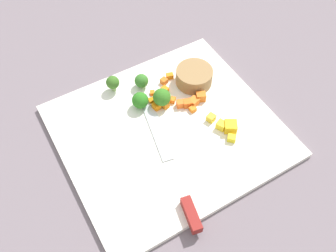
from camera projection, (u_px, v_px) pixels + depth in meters
ground_plane at (168, 133)px, 0.71m from camera, size 4.00×4.00×0.00m
cutting_board at (168, 131)px, 0.71m from camera, size 0.40×0.37×0.01m
prep_bowl at (194, 76)px, 0.76m from camera, size 0.08×0.08×0.03m
chef_knife at (176, 178)px, 0.64m from camera, size 0.08×0.31×0.02m
carrot_dice_0 at (165, 105)px, 0.73m from camera, size 0.01×0.02×0.01m
carrot_dice_1 at (159, 101)px, 0.74m from camera, size 0.01×0.01×0.01m
carrot_dice_2 at (152, 93)px, 0.75m from camera, size 0.01×0.01×0.01m
carrot_dice_3 at (201, 97)px, 0.74m from camera, size 0.02×0.02×0.02m
carrot_dice_4 at (165, 89)px, 0.76m from camera, size 0.01×0.02×0.01m
carrot_dice_5 at (156, 106)px, 0.73m from camera, size 0.02×0.02×0.01m
carrot_dice_6 at (164, 81)px, 0.77m from camera, size 0.02×0.02×0.01m
carrot_dice_7 at (194, 102)px, 0.74m from camera, size 0.02×0.02×0.01m
carrot_dice_8 at (152, 101)px, 0.74m from camera, size 0.01×0.01×0.01m
carrot_dice_9 at (187, 103)px, 0.73m from camera, size 0.02×0.02×0.01m
carrot_dice_10 at (173, 100)px, 0.74m from camera, size 0.02×0.02×0.01m
carrot_dice_11 at (180, 104)px, 0.73m from camera, size 0.02×0.02×0.01m
carrot_dice_12 at (193, 109)px, 0.73m from camera, size 0.01×0.01×0.01m
carrot_dice_13 at (170, 76)px, 0.78m from camera, size 0.02×0.01×0.01m
pepper_dice_0 at (221, 125)px, 0.70m from camera, size 0.02×0.02×0.02m
pepper_dice_1 at (232, 138)px, 0.68m from camera, size 0.02×0.02×0.01m
pepper_dice_2 at (211, 118)px, 0.71m from camera, size 0.02×0.02×0.01m
pepper_dice_3 at (230, 127)px, 0.70m from camera, size 0.03×0.03×0.02m
broccoli_floret_0 at (141, 81)px, 0.75m from camera, size 0.03×0.03×0.03m
broccoli_floret_1 at (113, 83)px, 0.74m from camera, size 0.03×0.03×0.04m
broccoli_floret_2 at (140, 101)px, 0.72m from camera, size 0.03×0.03×0.04m
broccoli_floret_3 at (162, 97)px, 0.72m from camera, size 0.04×0.04×0.04m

